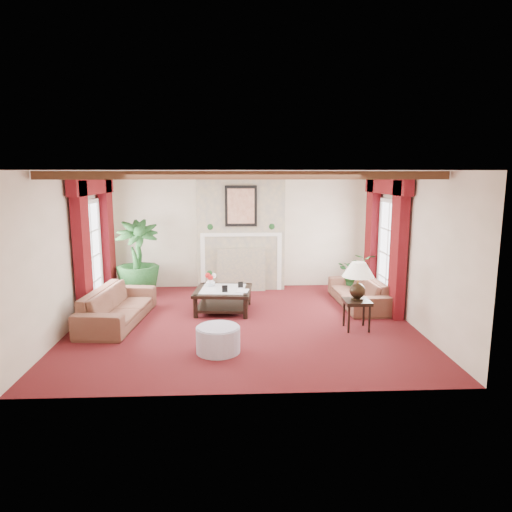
{
  "coord_description": "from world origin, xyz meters",
  "views": [
    {
      "loc": [
        -0.14,
        -7.95,
        2.65
      ],
      "look_at": [
        0.25,
        0.4,
        1.15
      ],
      "focal_mm": 32.0,
      "sensor_mm": 36.0,
      "label": 1
    }
  ],
  "objects_px": {
    "coffee_table": "(223,300)",
    "side_table": "(356,315)",
    "sofa_right": "(358,287)",
    "potted_palm": "(138,275)",
    "sofa_left": "(118,300)",
    "ottoman": "(218,340)"
  },
  "relations": [
    {
      "from": "sofa_right",
      "to": "coffee_table",
      "type": "height_order",
      "value": "sofa_right"
    },
    {
      "from": "potted_palm",
      "to": "ottoman",
      "type": "distance_m",
      "value": 3.84
    },
    {
      "from": "sofa_left",
      "to": "side_table",
      "type": "xyz_separation_m",
      "value": [
        4.22,
        -0.57,
        -0.16
      ]
    },
    {
      "from": "sofa_right",
      "to": "potted_palm",
      "type": "distance_m",
      "value": 4.74
    },
    {
      "from": "sofa_left",
      "to": "ottoman",
      "type": "height_order",
      "value": "sofa_left"
    },
    {
      "from": "coffee_table",
      "to": "side_table",
      "type": "relative_size",
      "value": 2.06
    },
    {
      "from": "sofa_left",
      "to": "ottoman",
      "type": "distance_m",
      "value": 2.4
    },
    {
      "from": "sofa_left",
      "to": "ottoman",
      "type": "relative_size",
      "value": 3.28
    },
    {
      "from": "sofa_left",
      "to": "sofa_right",
      "type": "distance_m",
      "value": 4.73
    },
    {
      "from": "sofa_right",
      "to": "ottoman",
      "type": "xyz_separation_m",
      "value": [
        -2.78,
        -2.41,
        -0.18
      ]
    },
    {
      "from": "coffee_table",
      "to": "side_table",
      "type": "height_order",
      "value": "side_table"
    },
    {
      "from": "sofa_right",
      "to": "side_table",
      "type": "height_order",
      "value": "sofa_right"
    },
    {
      "from": "sofa_right",
      "to": "side_table",
      "type": "relative_size",
      "value": 3.76
    },
    {
      "from": "side_table",
      "to": "sofa_left",
      "type": "bearing_deg",
      "value": 172.3
    },
    {
      "from": "potted_palm",
      "to": "side_table",
      "type": "height_order",
      "value": "potted_palm"
    },
    {
      "from": "sofa_left",
      "to": "coffee_table",
      "type": "bearing_deg",
      "value": -66.34
    },
    {
      "from": "sofa_left",
      "to": "side_table",
      "type": "distance_m",
      "value": 4.26
    },
    {
      "from": "sofa_right",
      "to": "side_table",
      "type": "bearing_deg",
      "value": -18.21
    },
    {
      "from": "potted_palm",
      "to": "coffee_table",
      "type": "height_order",
      "value": "potted_palm"
    },
    {
      "from": "sofa_left",
      "to": "coffee_table",
      "type": "height_order",
      "value": "sofa_left"
    },
    {
      "from": "potted_palm",
      "to": "side_table",
      "type": "xyz_separation_m",
      "value": [
        4.23,
        -2.42,
        -0.21
      ]
    },
    {
      "from": "coffee_table",
      "to": "sofa_left",
      "type": "bearing_deg",
      "value": -156.66
    }
  ]
}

